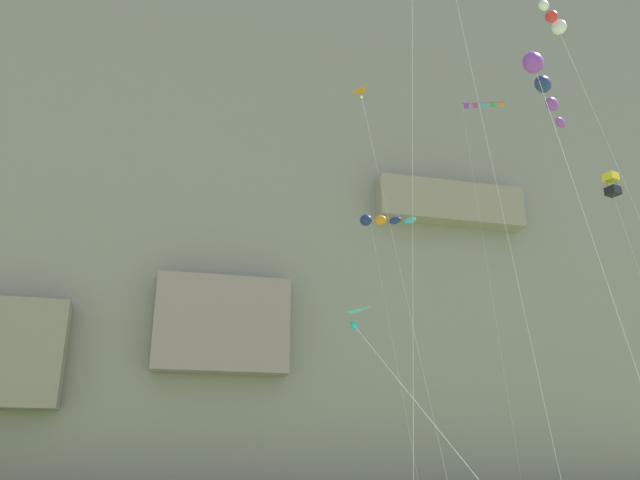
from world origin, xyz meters
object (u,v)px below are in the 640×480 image
kite_delta_far_right (354,331)px  kite_box_far_left (612,185)px  kite_windsock_mid_right (542,83)px  kite_windsock_front_field (379,220)px  kite_windsock_high_center (553,18)px  kite_delta_upper_mid (370,125)px  kite_banner_low_right (485,132)px

kite_delta_far_right → kite_box_far_left: size_ratio=0.29×
kite_box_far_left → kite_windsock_mid_right: kite_box_far_left is taller
kite_box_far_left → kite_windsock_front_field: bearing=148.0°
kite_windsock_high_center → kite_windsock_front_field: bearing=94.0°
kite_windsock_high_center → kite_delta_far_right: bearing=-165.1°
kite_delta_upper_mid → kite_box_far_left: size_ratio=1.36×
kite_delta_far_right → kite_banner_low_right: 39.57m
kite_windsock_front_field → kite_banner_low_right: 13.50m
kite_windsock_high_center → kite_box_far_left: (12.83, 13.14, -1.64)m
kite_windsock_high_center → kite_banner_low_right: kite_banner_low_right is taller
kite_windsock_mid_right → kite_box_far_left: bearing=46.1°
kite_windsock_front_field → kite_banner_low_right: bearing=-0.3°
kite_delta_upper_mid → kite_windsock_mid_right: kite_delta_upper_mid is taller
kite_windsock_front_field → kite_delta_far_right: bearing=-111.2°
kite_banner_low_right → kite_delta_far_right: bearing=-128.1°
kite_windsock_front_field → kite_delta_far_right: kite_windsock_front_field is taller
kite_windsock_high_center → kite_windsock_front_field: (-1.55, 22.12, -2.24)m
kite_box_far_left → kite_delta_far_right: bearing=-146.2°
kite_windsock_mid_right → kite_banner_low_right: bearing=64.3°
kite_windsock_mid_right → kite_windsock_front_field: bearing=83.4°
kite_windsock_mid_right → kite_banner_low_right: (13.07, 27.14, 14.57)m
kite_delta_upper_mid → kite_delta_far_right: 31.21m
kite_windsock_high_center → kite_banner_low_right: 24.60m
kite_delta_upper_mid → kite_banner_low_right: size_ratio=0.91×
kite_box_far_left → kite_windsock_mid_right: 25.98m
kite_windsock_front_field → kite_delta_upper_mid: kite_delta_upper_mid is taller
kite_box_far_left → kite_banner_low_right: bearing=116.5°
kite_box_far_left → kite_banner_low_right: kite_banner_low_right is taller
kite_windsock_high_center → kite_delta_far_right: size_ratio=3.61×
kite_windsock_high_center → kite_delta_upper_mid: (-3.21, 18.82, 4.23)m
kite_delta_upper_mid → kite_windsock_mid_right: (-1.48, -23.89, -11.89)m
kite_delta_upper_mid → kite_box_far_left: 18.00m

